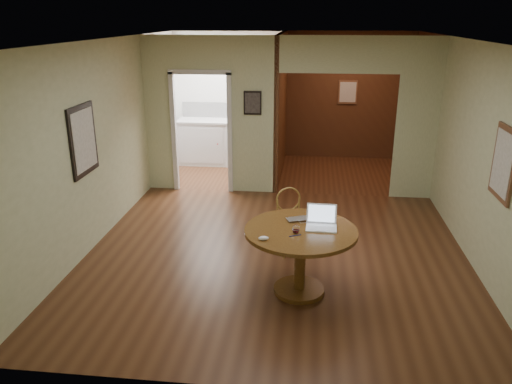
# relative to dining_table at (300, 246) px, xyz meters

# --- Properties ---
(floor) EXTENTS (5.00, 5.00, 0.00)m
(floor) POSITION_rel_dining_table_xyz_m (-0.34, 0.87, -0.58)
(floor) COLOR #452413
(floor) RESTS_ON ground
(room_shell) EXTENTS (5.20, 7.50, 5.00)m
(room_shell) POSITION_rel_dining_table_xyz_m (-0.81, 3.96, 0.71)
(room_shell) COLOR white
(room_shell) RESTS_ON ground
(dining_table) EXTENTS (1.25, 1.25, 0.78)m
(dining_table) POSITION_rel_dining_table_xyz_m (0.00, 0.00, 0.00)
(dining_table) COLOR brown
(dining_table) RESTS_ON ground
(chair) EXTENTS (0.48, 0.48, 0.88)m
(chair) POSITION_rel_dining_table_xyz_m (-0.17, 1.04, -0.09)
(chair) COLOR #A27D39
(chair) RESTS_ON ground
(open_laptop) EXTENTS (0.34, 0.30, 0.24)m
(open_laptop) POSITION_rel_dining_table_xyz_m (0.22, 0.11, 0.27)
(open_laptop) COLOR white
(open_laptop) RESTS_ON dining_table
(closed_laptop) EXTENTS (0.37, 0.31, 0.03)m
(closed_laptop) POSITION_rel_dining_table_xyz_m (0.00, 0.22, 0.22)
(closed_laptop) COLOR #B5B6BA
(closed_laptop) RESTS_ON dining_table
(mouse) EXTENTS (0.12, 0.08, 0.05)m
(mouse) POSITION_rel_dining_table_xyz_m (-0.38, -0.33, 0.23)
(mouse) COLOR white
(mouse) RESTS_ON dining_table
(wine_glass) EXTENTS (0.08, 0.08, 0.09)m
(wine_glass) POSITION_rel_dining_table_xyz_m (-0.05, -0.10, 0.25)
(wine_glass) COLOR white
(wine_glass) RESTS_ON dining_table
(pen) EXTENTS (0.13, 0.07, 0.01)m
(pen) POSITION_rel_dining_table_xyz_m (-0.06, -0.18, 0.21)
(pen) COLOR navy
(pen) RESTS_ON dining_table
(kitchen_cabinet) EXTENTS (2.06, 0.60, 0.94)m
(kitchen_cabinet) POSITION_rel_dining_table_xyz_m (-1.69, 5.07, -0.11)
(kitchen_cabinet) COLOR silver
(kitchen_cabinet) RESTS_ON ground
(grocery_bag) EXTENTS (0.32, 0.29, 0.27)m
(grocery_bag) POSITION_rel_dining_table_xyz_m (-1.26, 5.07, 0.50)
(grocery_bag) COLOR beige
(grocery_bag) RESTS_ON kitchen_cabinet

